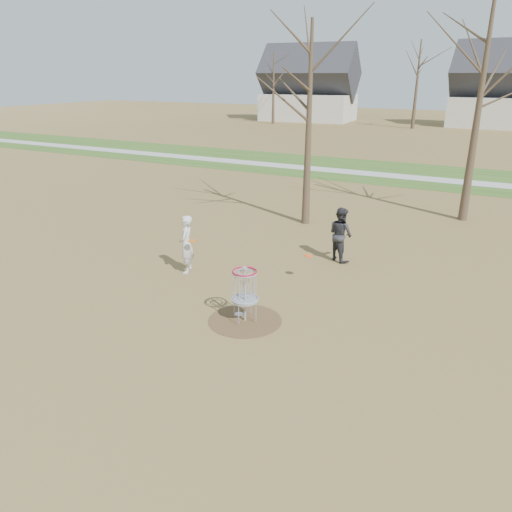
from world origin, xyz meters
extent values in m
plane|color=brown|center=(0.00, 0.00, 0.00)|extent=(160.00, 160.00, 0.00)
cube|color=#2D5119|center=(0.00, 21.00, 0.01)|extent=(160.00, 8.00, 0.01)
cube|color=#9E9E99|center=(0.00, 20.00, 0.01)|extent=(160.00, 1.50, 0.01)
cylinder|color=#47331E|center=(0.00, 0.00, 0.01)|extent=(1.80, 1.80, 0.01)
imported|color=silver|center=(-3.09, 1.95, 0.88)|extent=(0.63, 0.75, 1.75)
imported|color=#2B2B30|center=(0.61, 5.10, 0.87)|extent=(1.06, 0.99, 1.73)
cylinder|color=silver|center=(-0.28, 0.19, 0.02)|extent=(0.22, 0.22, 0.02)
cylinder|color=#F84F0D|center=(0.39, 3.00, 0.78)|extent=(0.22, 0.22, 0.08)
cylinder|color=#E4600C|center=(-2.71, 1.73, 1.11)|extent=(0.22, 0.22, 0.02)
cylinder|color=#9EA3AD|center=(0.00, 0.00, 0.68)|extent=(0.05, 0.05, 1.35)
cylinder|color=#9EA3AD|center=(0.00, 0.00, 0.55)|extent=(0.64, 0.64, 0.04)
torus|color=#9EA3AD|center=(0.00, 0.00, 1.25)|extent=(0.60, 0.60, 0.04)
torus|color=#AD0B27|center=(0.00, 0.00, 1.28)|extent=(0.60, 0.60, 0.04)
cone|color=#382B1E|center=(-2.00, 8.50, 3.75)|extent=(0.32, 0.32, 7.50)
cone|color=#382B1E|center=(3.50, 12.00, 4.25)|extent=(0.36, 0.36, 8.50)
cone|color=#382B1E|center=(-22.00, 46.00, 4.00)|extent=(0.36, 0.36, 8.00)
cone|color=#382B1E|center=(-6.00, 48.00, 4.50)|extent=(0.40, 0.40, 9.00)
cube|color=silver|center=(-20.00, 52.00, 1.60)|extent=(11.46, 7.75, 3.20)
pyramid|color=#2D2D33|center=(-20.00, 52.00, 4.98)|extent=(12.01, 7.79, 3.55)
cube|color=silver|center=(2.00, 54.00, 1.60)|extent=(10.24, 7.34, 3.20)
pyramid|color=#2D2D33|center=(2.00, 54.00, 4.98)|extent=(10.74, 7.36, 3.55)
camera|label=1|loc=(5.35, -9.42, 5.63)|focal=35.00mm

